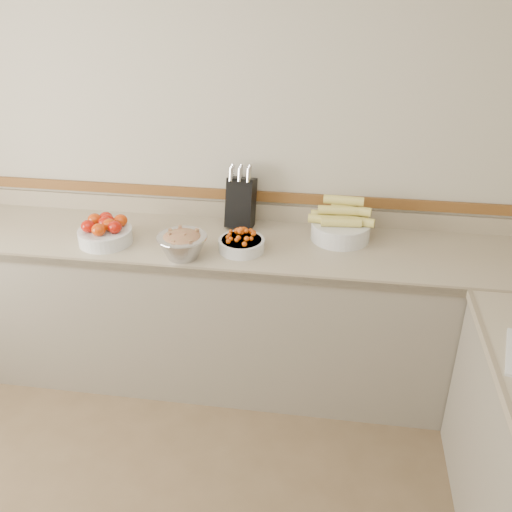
# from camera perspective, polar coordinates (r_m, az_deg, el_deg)

# --- Properties ---
(back_wall) EXTENTS (4.00, 0.00, 4.00)m
(back_wall) POSITION_cam_1_polar(r_m,az_deg,el_deg) (3.28, -4.43, 10.39)
(back_wall) COLOR #B2A992
(back_wall) RESTS_ON ground_plane
(counter_back) EXTENTS (4.00, 0.65, 1.08)m
(counter_back) POSITION_cam_1_polar(r_m,az_deg,el_deg) (3.36, -5.10, -5.22)
(counter_back) COLOR gray
(counter_back) RESTS_ON ground_plane
(knife_block) EXTENTS (0.17, 0.20, 0.37)m
(knife_block) POSITION_cam_1_polar(r_m,az_deg,el_deg) (3.24, -1.53, 5.50)
(knife_block) COLOR black
(knife_block) RESTS_ON counter_back
(tomato_bowl) EXTENTS (0.29, 0.29, 0.14)m
(tomato_bowl) POSITION_cam_1_polar(r_m,az_deg,el_deg) (3.18, -14.84, 2.39)
(tomato_bowl) COLOR silver
(tomato_bowl) RESTS_ON counter_back
(cherry_tomato_bowl) EXTENTS (0.25, 0.25, 0.13)m
(cherry_tomato_bowl) POSITION_cam_1_polar(r_m,az_deg,el_deg) (3.00, -1.46, 1.35)
(cherry_tomato_bowl) COLOR silver
(cherry_tomato_bowl) RESTS_ON counter_back
(corn_bowl) EXTENTS (0.36, 0.32, 0.24)m
(corn_bowl) POSITION_cam_1_polar(r_m,az_deg,el_deg) (3.14, 8.48, 3.03)
(corn_bowl) COLOR silver
(corn_bowl) RESTS_ON counter_back
(rhubarb_bowl) EXTENTS (0.26, 0.26, 0.14)m
(rhubarb_bowl) POSITION_cam_1_polar(r_m,az_deg,el_deg) (2.94, -7.38, 1.21)
(rhubarb_bowl) COLOR #B2B2BA
(rhubarb_bowl) RESTS_ON counter_back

